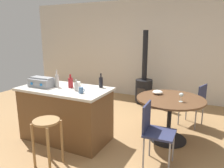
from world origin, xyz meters
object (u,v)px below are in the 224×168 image
object	(u,v)px
wooden_stool	(47,132)
bottle_0	(57,81)
cup_2	(43,80)
toolbox	(42,82)
kitchen_island	(66,114)
folding_chair_near	(155,129)
bottle_2	(101,82)
wine_glass	(181,95)
bottle_1	(71,82)
cup_1	(78,84)
dining_table	(170,108)
wood_stove	(144,86)
bottle_3	(76,87)
serving_bowl	(158,92)
folding_chair_far	(195,102)
cup_0	(81,90)

from	to	relation	value
wooden_stool	bottle_0	distance (m)	0.98
cup_2	toolbox	bearing A→B (deg)	-49.62
toolbox	kitchen_island	bearing A→B (deg)	11.83
folding_chair_near	wooden_stool	bearing A→B (deg)	-153.18
bottle_2	wine_glass	bearing A→B (deg)	13.43
wooden_stool	bottle_2	world-z (taller)	bottle_2
toolbox	bottle_1	size ratio (longest dim) A/B	1.85
kitchen_island	bottle_1	distance (m)	0.55
bottle_2	cup_1	distance (m)	0.39
dining_table	toolbox	bearing A→B (deg)	-158.39
kitchen_island	wood_stove	size ratio (longest dim) A/B	0.81
toolbox	cup_1	xyz separation A→B (m)	(0.56, 0.26, -0.03)
bottle_1	dining_table	bearing A→B (deg)	22.96
dining_table	wood_stove	bearing A→B (deg)	119.66
cup_2	bottle_0	bearing A→B (deg)	-19.09
bottle_2	bottle_3	distance (m)	0.44
bottle_0	bottle_2	world-z (taller)	bottle_0
wine_glass	serving_bowl	world-z (taller)	wine_glass
bottle_2	folding_chair_near	bearing A→B (deg)	-19.65
kitchen_island	folding_chair_near	bearing A→B (deg)	-2.83
dining_table	bottle_0	distance (m)	1.95
cup_2	wine_glass	distance (m)	2.44
wooden_stool	wood_stove	size ratio (longest dim) A/B	0.36
wine_glass	cup_1	bearing A→B (deg)	-165.56
bottle_0	cup_2	xyz separation A→B (m)	(-0.46, 0.16, -0.07)
bottle_2	cup_2	xyz separation A→B (m)	(-1.14, -0.14, -0.05)
dining_table	serving_bowl	xyz separation A→B (m)	(-0.26, 0.15, 0.21)
dining_table	serving_bowl	bearing A→B (deg)	149.91
kitchen_island	folding_chair_far	distance (m)	2.48
wood_stove	kitchen_island	bearing A→B (deg)	-103.83
toolbox	serving_bowl	size ratio (longest dim) A/B	2.31
kitchen_island	wood_stove	distance (m)	2.55
cup_2	dining_table	bearing A→B (deg)	14.27
wooden_stool	cup_0	world-z (taller)	cup_0
wood_stove	bottle_1	xyz separation A→B (m)	(-0.53, -2.41, 0.54)
cup_0	wine_glass	bearing A→B (deg)	28.45
bottle_2	cup_0	bearing A→B (deg)	-103.28
wooden_stool	cup_1	distance (m)	1.02
bottle_1	cup_0	distance (m)	0.41
bottle_1	bottle_3	world-z (taller)	bottle_1
bottle_0	cup_2	size ratio (longest dim) A/B	2.42
wooden_stool	kitchen_island	bearing A→B (deg)	109.23
bottle_0	serving_bowl	world-z (taller)	bottle_0
toolbox	cup_0	bearing A→B (deg)	-4.34
folding_chair_near	toolbox	xyz separation A→B (m)	(-1.97, -0.01, 0.47)
folding_chair_far	bottle_1	bearing A→B (deg)	-141.89
serving_bowl	wine_glass	bearing A→B (deg)	-31.77
bottle_0	bottle_3	size ratio (longest dim) A/B	1.57
toolbox	bottle_1	xyz separation A→B (m)	(0.48, 0.15, 0.01)
serving_bowl	toolbox	bearing A→B (deg)	-151.73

